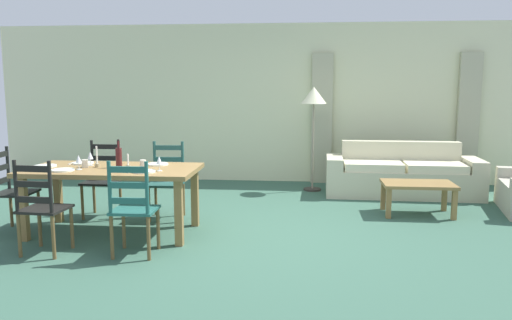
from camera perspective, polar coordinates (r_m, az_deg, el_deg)
ground_plane at (r=5.75m, az=-0.90°, el=-8.47°), size 9.60×9.60×0.02m
wall_far at (r=8.79m, az=1.56°, el=6.41°), size 9.60×0.16×2.70m
curtain_panel_left at (r=8.64m, az=7.45°, el=4.64°), size 0.35×0.08×2.20m
curtain_panel_right at (r=9.04m, az=22.87°, el=4.22°), size 0.35×0.08×2.20m
dining_table at (r=5.86m, az=-15.94°, el=-1.69°), size 1.90×0.96×0.75m
dining_chair_near_left at (r=5.38m, az=-23.10°, el=-4.95°), size 0.45×0.43×0.96m
dining_chair_near_right at (r=5.05m, az=-13.74°, el=-5.35°), size 0.43×0.41×0.96m
dining_chair_far_left at (r=6.72m, az=-16.96°, el=-2.07°), size 0.43×0.41×0.96m
dining_chair_far_right at (r=6.43m, az=-10.03°, el=-2.30°), size 0.44×0.42×0.96m
dining_chair_head_west at (r=6.39m, az=-25.97°, el=-3.09°), size 0.42×0.44×0.96m
dinner_plate_near_left at (r=5.81m, az=-21.02°, el=-1.07°), size 0.24×0.24×0.02m
fork_near_left at (r=5.88m, az=-22.32°, el=-1.09°), size 0.02×0.17×0.01m
dinner_plate_near_right at (r=5.46m, az=-12.55°, el=-1.27°), size 0.24×0.24×0.02m
fork_near_right at (r=5.51m, az=-14.03°, el=-1.30°), size 0.03×0.17×0.01m
dinner_plate_far_left at (r=6.25m, az=-18.98°, el=-0.32°), size 0.24×0.24×0.02m
fork_far_left at (r=6.32m, az=-20.21°, el=-0.35°), size 0.03×0.17×0.01m
dinner_plate_far_right at (r=5.93m, az=-11.05°, el=-0.47°), size 0.24×0.24×0.02m
fork_far_right at (r=5.98m, az=-12.42°, el=-0.50°), size 0.02×0.17×0.01m
dinner_plate_head_west at (r=6.18m, az=-22.72°, el=-0.62°), size 0.24×0.24×0.02m
fork_head_west at (r=6.25m, az=-23.93°, el=-0.65°), size 0.03×0.17×0.01m
wine_bottle at (r=5.84m, az=-15.27°, el=0.33°), size 0.07×0.07×0.32m
wine_glass_near_left at (r=5.81m, az=-19.44°, el=0.04°), size 0.06×0.06×0.16m
wine_glass_near_right at (r=5.50m, az=-10.90°, el=-0.08°), size 0.06×0.06×0.16m
wine_glass_far_left at (r=6.07m, az=-18.25°, el=0.43°), size 0.06×0.06×0.16m
coffee_cup_primary at (r=5.75m, az=-12.68°, el=-0.43°), size 0.07×0.07×0.09m
coffee_cup_secondary at (r=5.95m, az=-18.80°, el=-0.38°), size 0.07×0.07×0.09m
candle_tall at (r=5.93m, az=-17.55°, el=-0.15°), size 0.05×0.05×0.24m
candle_short at (r=5.73m, az=-14.28°, el=-0.53°), size 0.05×0.05×0.16m
couch at (r=8.02m, az=16.14°, el=-1.73°), size 2.30×0.86×0.80m
coffee_table at (r=6.83m, az=17.85°, el=-2.99°), size 0.90×0.56×0.42m
standing_lamp at (r=7.95m, az=6.55°, el=6.58°), size 0.40×0.40×1.64m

